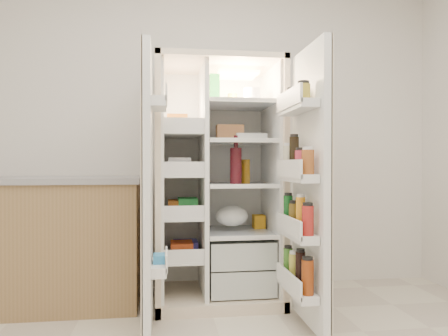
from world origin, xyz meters
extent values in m
cube|color=silver|center=(0.00, 2.00, 1.35)|extent=(4.00, 0.02, 2.70)
cube|color=beige|center=(0.07, 1.93, 0.90)|extent=(0.92, 0.04, 1.80)
cube|color=beige|center=(-0.37, 1.60, 0.90)|extent=(0.04, 0.70, 1.80)
cube|color=beige|center=(0.51, 1.60, 0.90)|extent=(0.04, 0.70, 1.80)
cube|color=beige|center=(0.07, 1.60, 1.78)|extent=(0.92, 0.70, 0.04)
cube|color=beige|center=(0.07, 1.60, 0.04)|extent=(0.92, 0.70, 0.08)
cube|color=white|center=(0.07, 1.90, 0.92)|extent=(0.84, 0.02, 1.68)
cube|color=white|center=(-0.34, 1.60, 0.92)|extent=(0.02, 0.62, 1.68)
cube|color=white|center=(0.48, 1.60, 0.92)|extent=(0.02, 0.62, 1.68)
cube|color=white|center=(-0.04, 1.60, 0.92)|extent=(0.03, 0.62, 1.68)
cube|color=#B7C1BC|center=(0.23, 1.58, 0.18)|extent=(0.47, 0.52, 0.19)
cube|color=#B7C1BC|center=(0.23, 1.58, 0.39)|extent=(0.47, 0.52, 0.19)
cube|color=#FFD18C|center=(0.23, 1.65, 1.72)|extent=(0.30, 0.30, 0.02)
cube|color=silver|center=(-0.19, 1.60, 0.35)|extent=(0.28, 0.58, 0.02)
cube|color=silver|center=(-0.19, 1.60, 0.65)|extent=(0.28, 0.58, 0.02)
cube|color=silver|center=(-0.19, 1.60, 0.95)|extent=(0.28, 0.58, 0.02)
cube|color=silver|center=(-0.19, 1.60, 1.25)|extent=(0.28, 0.58, 0.02)
cube|color=white|center=(0.23, 1.60, 0.52)|extent=(0.49, 0.58, 0.01)
cube|color=white|center=(0.23, 1.60, 0.88)|extent=(0.49, 0.58, 0.01)
cube|color=white|center=(0.23, 1.60, 1.20)|extent=(0.49, 0.58, 0.02)
cube|color=white|center=(0.23, 1.60, 1.48)|extent=(0.49, 0.58, 0.02)
cube|color=#BC441A|center=(-0.19, 1.60, 0.41)|extent=(0.16, 0.20, 0.10)
cube|color=#268E3D|center=(-0.19, 1.60, 0.72)|extent=(0.14, 0.18, 0.12)
cube|color=silver|center=(-0.19, 1.60, 0.99)|extent=(0.20, 0.22, 0.07)
cube|color=orange|center=(-0.19, 1.60, 1.33)|extent=(0.15, 0.16, 0.14)
cube|color=#3937A6|center=(-0.19, 1.60, 0.40)|extent=(0.18, 0.20, 0.09)
cube|color=orange|center=(-0.19, 1.60, 0.71)|extent=(0.14, 0.18, 0.10)
cube|color=silver|center=(-0.19, 1.60, 1.02)|extent=(0.16, 0.16, 0.12)
sphere|color=orange|center=(0.10, 1.50, 0.12)|extent=(0.07, 0.07, 0.07)
sphere|color=orange|center=(0.19, 1.54, 0.12)|extent=(0.07, 0.07, 0.07)
sphere|color=orange|center=(0.29, 1.50, 0.12)|extent=(0.07, 0.07, 0.07)
sphere|color=orange|center=(0.15, 1.64, 0.12)|extent=(0.07, 0.07, 0.07)
sphere|color=orange|center=(0.25, 1.62, 0.12)|extent=(0.07, 0.07, 0.07)
sphere|color=orange|center=(0.35, 1.58, 0.12)|extent=(0.07, 0.07, 0.07)
sphere|color=orange|center=(0.07, 1.58, 0.12)|extent=(0.07, 0.07, 0.07)
ellipsoid|color=#366923|center=(0.23, 1.60, 0.40)|extent=(0.26, 0.24, 0.11)
cylinder|color=#3D0D13|center=(0.19, 1.46, 1.02)|extent=(0.08, 0.08, 0.26)
cylinder|color=brown|center=(0.27, 1.53, 0.98)|extent=(0.06, 0.06, 0.18)
cube|color=#227F2E|center=(0.04, 1.55, 1.59)|extent=(0.07, 0.07, 0.21)
cylinder|color=white|center=(0.32, 1.55, 1.54)|extent=(0.12, 0.12, 0.11)
cylinder|color=gold|center=(0.20, 1.71, 1.54)|extent=(0.08, 0.08, 0.10)
cube|color=white|center=(0.32, 1.57, 1.24)|extent=(0.23, 0.10, 0.06)
cube|color=#AE7345|center=(0.17, 1.62, 1.27)|extent=(0.20, 0.11, 0.12)
ellipsoid|color=white|center=(0.18, 1.61, 0.61)|extent=(0.25, 0.22, 0.16)
cube|color=orange|center=(0.41, 1.70, 0.58)|extent=(0.09, 0.10, 0.10)
cube|color=white|center=(-0.43, 1.05, 0.90)|extent=(0.05, 0.40, 1.72)
cube|color=beige|center=(-0.45, 1.05, 0.90)|extent=(0.01, 0.40, 1.72)
cube|color=white|center=(-0.36, 1.05, 0.40)|extent=(0.09, 0.32, 0.06)
cube|color=white|center=(-0.36, 1.05, 1.40)|extent=(0.09, 0.32, 0.06)
cube|color=#338CCC|center=(-0.36, 1.05, 0.43)|extent=(0.07, 0.12, 0.10)
cube|color=white|center=(0.57, 0.96, 0.90)|extent=(0.05, 0.58, 1.72)
cube|color=beige|center=(0.60, 0.96, 0.90)|extent=(0.01, 0.58, 1.72)
cube|color=white|center=(0.49, 0.96, 0.26)|extent=(0.11, 0.50, 0.05)
cube|color=white|center=(0.49, 0.96, 0.60)|extent=(0.11, 0.50, 0.05)
cube|color=white|center=(0.49, 0.96, 0.95)|extent=(0.11, 0.50, 0.05)
cube|color=white|center=(0.49, 0.96, 1.38)|extent=(0.11, 0.50, 0.05)
cylinder|color=maroon|center=(0.49, 0.76, 0.39)|extent=(0.07, 0.07, 0.20)
cylinder|color=black|center=(0.49, 0.89, 0.40)|extent=(0.06, 0.06, 0.22)
cylinder|color=gold|center=(0.49, 1.02, 0.38)|extent=(0.06, 0.06, 0.18)
cylinder|color=#3F7D29|center=(0.49, 1.15, 0.38)|extent=(0.06, 0.06, 0.19)
cylinder|color=maroon|center=(0.49, 0.76, 0.71)|extent=(0.07, 0.07, 0.17)
cylinder|color=orange|center=(0.49, 0.89, 0.73)|extent=(0.06, 0.06, 0.21)
cylinder|color=brown|center=(0.49, 1.02, 0.70)|extent=(0.07, 0.07, 0.16)
cylinder|color=#12501D|center=(0.49, 1.15, 0.72)|extent=(0.06, 0.06, 0.20)
cylinder|color=brown|center=(0.49, 0.76, 1.04)|extent=(0.07, 0.07, 0.14)
cylinder|color=#B52E43|center=(0.49, 0.89, 1.04)|extent=(0.07, 0.07, 0.14)
cylinder|color=black|center=(0.49, 1.02, 1.09)|extent=(0.06, 0.06, 0.23)
cylinder|color=beige|center=(0.49, 1.15, 1.06)|extent=(0.06, 0.06, 0.18)
cylinder|color=#A38D28|center=(0.49, 0.84, 1.45)|extent=(0.08, 0.08, 0.10)
cylinder|color=olive|center=(0.49, 1.06, 1.45)|extent=(0.08, 0.08, 0.10)
cube|color=olive|center=(-1.14, 1.65, 0.45)|extent=(1.25, 0.65, 0.90)
cube|color=gray|center=(-1.14, 1.65, 0.92)|extent=(1.29, 0.69, 0.04)
camera|label=1|loc=(-0.32, -1.57, 1.03)|focal=34.00mm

